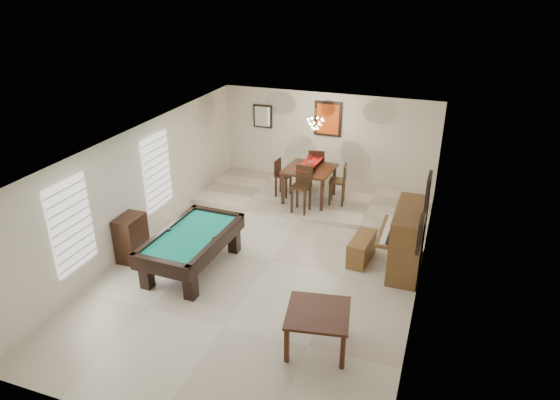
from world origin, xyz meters
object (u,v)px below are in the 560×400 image
Objects in this scene: piano_bench at (362,249)px; dining_chair_west at (283,178)px; upright_piano at (400,238)px; flower_vase at (310,160)px; dining_chair_east at (337,184)px; pool_table at (193,252)px; square_table at (318,329)px; chandelier at (315,120)px; dining_chair_south at (301,190)px; dining_chair_north at (317,169)px; dining_table at (309,182)px; apothecary_chest at (131,238)px.

dining_chair_west is (-2.56, 2.34, 0.34)m from piano_bench.
flower_vase is (-2.60, 2.34, 0.55)m from upright_piano.
pool_table is at bearing -35.22° from dining_chair_east.
square_table is at bearing -150.37° from dining_chair_west.
chandelier is at bearing 72.53° from pool_table.
piano_bench is 0.84× the size of dining_chair_south.
pool_table is 2.36× the size of dining_chair_west.
dining_chair_east reaches higher than piano_bench.
dining_chair_south is 1.17× the size of dining_chair_west.
square_table is 1.64× the size of chandelier.
dining_chair_west is at bearing 179.32° from flower_vase.
piano_bench is 0.83× the size of dining_chair_north.
dining_chair_east is (-1.86, 2.34, -0.01)m from upright_piano.
dining_chair_west is at bearing -97.42° from dining_chair_east.
flower_vase is at bearing 108.11° from square_table.
dining_chair_west is at bearing 138.65° from dining_chair_south.
flower_vase is at bearing 0.00° from dining_table.
dining_chair_west is (-3.31, 2.35, -0.06)m from upright_piano.
dining_chair_west is at bearing 179.32° from dining_table.
dining_chair_east is at bearing 115.44° from piano_bench.
piano_bench is 3.61m from dining_chair_north.
dining_chair_west reaches higher than apothecary_chest.
square_table is (3.02, -1.41, -0.04)m from pool_table.
dining_chair_south is at bearing 110.70° from square_table.
upright_piano reaches higher than square_table.
upright_piano is 4.03m from dining_chair_north.
upright_piano is 4.06m from dining_chair_west.
dining_chair_south is at bearing -88.43° from flower_vase.
upright_piano reaches higher than dining_chair_north.
pool_table is at bearing -109.16° from chandelier.
dining_chair_south is (-1.68, 4.46, 0.35)m from square_table.
apothecary_chest is at bearing 52.20° from dining_chair_north.
square_table is at bearing -107.35° from upright_piano.
piano_bench is 0.90× the size of dining_chair_east.
upright_piano reaches higher than dining_chair_east.
upright_piano is 3.03m from dining_chair_south.
chandelier reaches higher than square_table.
apothecary_chest is 5.21m from chandelier.
pool_table is 3.34m from dining_chair_south.
piano_bench is (3.16, 1.47, -0.12)m from pool_table.
square_table is at bearing -64.17° from dining_chair_south.
flower_vase is 0.19× the size of dining_chair_north.
apothecary_chest is 5.19m from dining_chair_east.
dining_table is at bearing -97.42° from dining_chair_east.
flower_vase is at bearing 72.62° from pool_table.
dining_chair_south is 0.99× the size of dining_chair_north.
flower_vase is 1.01m from chandelier.
dining_chair_west reaches higher than square_table.
square_table is at bearing -71.89° from dining_table.
chandelier is at bearing -112.39° from dining_chair_east.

